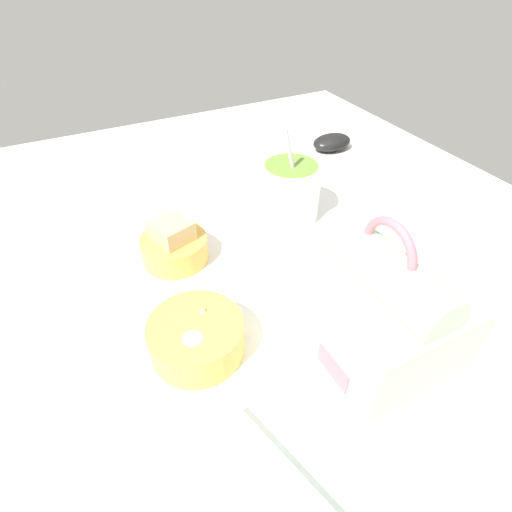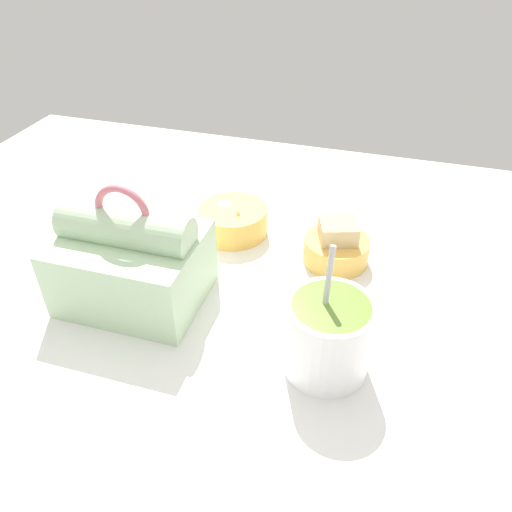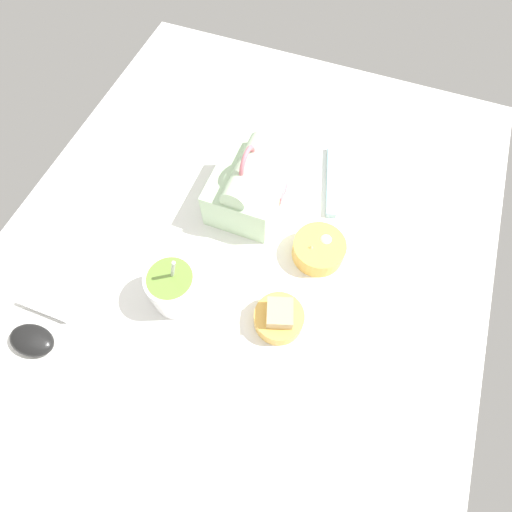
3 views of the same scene
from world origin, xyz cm
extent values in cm
cube|color=white|center=(0.00, 0.00, 1.00)|extent=(140.00, 110.00, 2.00)
cube|color=silver|center=(-9.39, 33.94, 2.90)|extent=(37.38, 11.95, 1.80)
cube|color=white|center=(-9.39, 33.94, 3.95)|extent=(34.39, 9.80, 0.30)
cube|color=#B7D6AD|center=(14.14, 3.40, 7.14)|extent=(19.36, 15.38, 10.29)
cylinder|color=#B7D6AD|center=(14.14, 3.40, 13.84)|extent=(18.40, 5.66, 5.66)
cube|color=#DB707F|center=(17.52, -4.39, 4.83)|extent=(5.42, 0.30, 3.09)
torus|color=#DB707F|center=(14.14, 3.40, 16.39)|extent=(7.78, 1.00, 7.78)
cylinder|color=white|center=(-14.37, 8.68, 7.09)|extent=(10.42, 10.42, 10.18)
cylinder|color=olive|center=(-14.37, 8.68, 11.88)|extent=(9.17, 9.17, 0.60)
cylinder|color=silver|center=(-13.59, 8.16, 13.28)|extent=(0.70, 3.51, 11.53)
cylinder|color=#EAB24C|center=(-12.00, -13.44, 4.05)|extent=(10.30, 10.30, 4.09)
cube|color=tan|center=(-12.00, -13.44, 6.30)|extent=(6.98, 6.65, 5.73)
cylinder|color=#EAB24C|center=(6.19, -16.54, 4.35)|extent=(11.67, 11.67, 4.71)
ellipsoid|color=white|center=(7.94, -17.41, 5.52)|extent=(3.18, 3.18, 3.74)
cone|color=#F4DB84|center=(4.73, -14.90, 5.65)|extent=(5.27, 5.27, 4.00)
sphere|color=black|center=(6.56, -20.08, 4.35)|extent=(1.40, 1.40, 1.40)
sphere|color=black|center=(7.05, -19.40, 4.35)|extent=(1.40, 1.40, 1.40)
sphere|color=black|center=(7.12, -18.57, 4.35)|extent=(1.40, 1.40, 1.40)
ellipsoid|color=black|center=(-33.71, 31.72, 3.82)|extent=(6.31, 9.60, 3.64)
cube|color=#99C6D6|center=(26.99, -13.96, 2.80)|extent=(21.21, 7.78, 1.60)
camera|label=1|loc=(37.03, -24.01, 43.31)|focal=28.00mm
camera|label=2|loc=(-18.18, 51.16, 50.16)|focal=35.00mm
camera|label=3|loc=(-37.56, -18.01, 83.17)|focal=28.00mm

